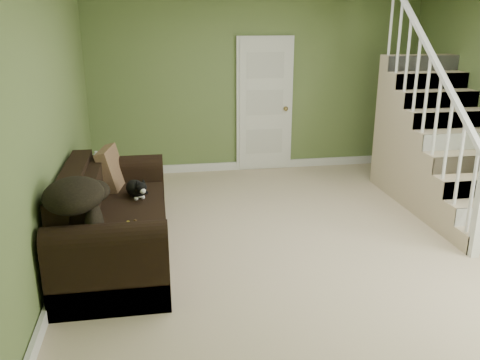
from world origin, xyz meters
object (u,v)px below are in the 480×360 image
object	(u,v)px
cat	(136,189)
banana	(130,226)
sofa	(112,225)
side_table	(106,188)

from	to	relation	value
cat	banana	bearing A→B (deg)	-113.30
cat	sofa	bearing A→B (deg)	-144.87
cat	banana	distance (m)	0.84
side_table	cat	world-z (taller)	side_table
sofa	side_table	bearing A→B (deg)	97.27
sofa	banana	distance (m)	0.55
sofa	cat	world-z (taller)	sofa
sofa	cat	distance (m)	0.49
sofa	side_table	xyz separation A→B (m)	(-0.17, 1.31, -0.06)
sofa	banana	bearing A→B (deg)	-66.80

